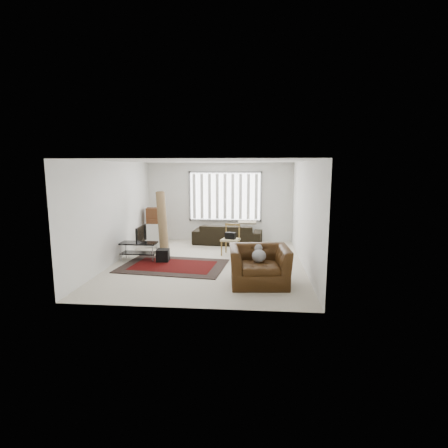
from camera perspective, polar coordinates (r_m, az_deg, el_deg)
The scene contains 11 objects.
room at distance 9.59m, azimuth -2.11°, elevation 4.55°, with size 6.00×6.02×2.71m.
persian_rug at distance 9.23m, azimuth -8.28°, elevation -6.77°, with size 2.82×2.03×0.02m.
tv_stand at distance 9.95m, azimuth -13.74°, elevation -3.71°, with size 0.99×0.45×0.50m.
tv at distance 9.87m, azimuth -13.82°, elevation -1.63°, with size 0.80×0.10×0.46m, color black.
subwoofer at distance 9.65m, azimuth -9.94°, elevation -5.04°, with size 0.33×0.33×0.33m, color black.
moving_boxes at distance 11.92m, azimuth -11.44°, elevation -0.49°, with size 0.56×0.53×1.21m.
white_flatpack at distance 11.39m, azimuth -11.30°, elevation -1.90°, with size 0.58×0.09×0.74m, color silver.
rolled_rug at distance 10.78m, azimuth -10.04°, elevation 0.41°, with size 0.27×0.27×1.82m, color brown.
sofa at distance 11.65m, azimuth 0.59°, elevation -1.17°, with size 2.26×0.98×0.87m, color black.
side_chair at distance 10.21m, azimuth 1.08°, elevation -2.31°, with size 0.58×0.58×0.90m.
armchair at distance 7.72m, azimuth 5.75°, elevation -6.32°, with size 1.39×1.24×0.96m.
Camera 1 is at (1.26, -8.97, 2.56)m, focal length 28.00 mm.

